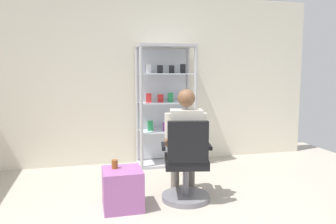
{
  "coord_description": "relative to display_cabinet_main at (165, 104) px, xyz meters",
  "views": [
    {
      "loc": [
        -0.82,
        -2.31,
        1.49
      ],
      "look_at": [
        0.14,
        1.51,
        1.0
      ],
      "focal_mm": 35.17,
      "sensor_mm": 36.0,
      "label": 1
    }
  ],
  "objects": [
    {
      "name": "storage_crate",
      "position": [
        -0.86,
        -1.61,
        -0.75
      ],
      "size": [
        0.42,
        0.42,
        0.44
      ],
      "primitive_type": "cube",
      "color": "#9E599E",
      "rests_on": "ground"
    },
    {
      "name": "display_cabinet_main",
      "position": [
        0.0,
        0.0,
        0.0
      ],
      "size": [
        0.9,
        0.45,
        1.9
      ],
      "color": "#B7B7BC",
      "rests_on": "ground"
    },
    {
      "name": "seated_shopkeeper",
      "position": [
        -0.1,
        -1.44,
        -0.25
      ],
      "size": [
        0.54,
        0.61,
        1.29
      ],
      "color": "slate",
      "rests_on": "ground"
    },
    {
      "name": "office_chair",
      "position": [
        -0.14,
        -1.6,
        -0.57
      ],
      "size": [
        0.61,
        0.57,
        0.96
      ],
      "color": "slate",
      "rests_on": "ground"
    },
    {
      "name": "tea_glass",
      "position": [
        -0.94,
        -1.55,
        -0.48
      ],
      "size": [
        0.07,
        0.07,
        0.1
      ],
      "primitive_type": "cylinder",
      "color": "brown",
      "rests_on": "storage_crate"
    },
    {
      "name": "back_wall",
      "position": [
        -0.4,
        0.24,
        0.39
      ],
      "size": [
        6.0,
        0.1,
        2.7
      ],
      "primitive_type": "cube",
      "color": "silver",
      "rests_on": "ground"
    }
  ]
}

